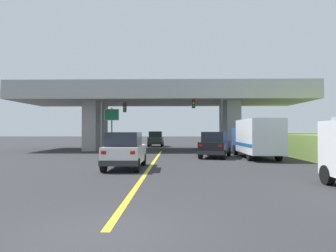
% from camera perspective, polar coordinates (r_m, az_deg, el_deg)
% --- Properties ---
extents(ground, '(160.00, 160.00, 0.00)m').
position_cam_1_polar(ground, '(33.60, -1.09, -4.50)').
color(ground, '#2B2B2D').
extents(overpass_bridge, '(31.21, 9.30, 7.09)m').
position_cam_1_polar(overpass_bridge, '(33.67, -1.09, 4.11)').
color(overpass_bridge, '#A8A59E').
rests_on(overpass_bridge, ground).
extents(lane_divider_stripe, '(0.20, 24.58, 0.01)m').
position_cam_1_polar(lane_divider_stripe, '(18.66, -3.10, -7.35)').
color(lane_divider_stripe, yellow).
rests_on(lane_divider_stripe, ground).
extents(suv_lead, '(1.95, 4.28, 2.02)m').
position_cam_1_polar(suv_lead, '(16.91, -8.12, -4.59)').
color(suv_lead, silver).
rests_on(suv_lead, ground).
extents(suv_crossing, '(3.11, 4.82, 2.02)m').
position_cam_1_polar(suv_crossing, '(23.99, 8.92, -3.50)').
color(suv_crossing, black).
rests_on(suv_crossing, ground).
extents(box_truck, '(2.33, 7.38, 2.95)m').
position_cam_1_polar(box_truck, '(24.08, 16.31, -2.13)').
color(box_truck, navy).
rests_on(box_truck, ground).
extents(sedan_oncoming, '(1.97, 4.41, 2.02)m').
position_cam_1_polar(sedan_oncoming, '(40.49, -2.32, -2.46)').
color(sedan_oncoming, '#2D4C33').
rests_on(sedan_oncoming, ground).
extents(traffic_signal_nearside, '(2.98, 0.36, 5.99)m').
position_cam_1_polar(traffic_signal_nearside, '(29.63, 8.32, 2.34)').
color(traffic_signal_nearside, '#56595E').
rests_on(traffic_signal_nearside, ground).
extents(traffic_signal_farside, '(2.60, 0.36, 5.65)m').
position_cam_1_polar(traffic_signal_farside, '(30.70, -10.99, 1.79)').
color(traffic_signal_farside, slate).
rests_on(traffic_signal_farside, ground).
extents(highway_sign, '(1.53, 0.17, 4.55)m').
position_cam_1_polar(highway_sign, '(32.12, -10.61, 1.29)').
color(highway_sign, slate).
rests_on(highway_sign, ground).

